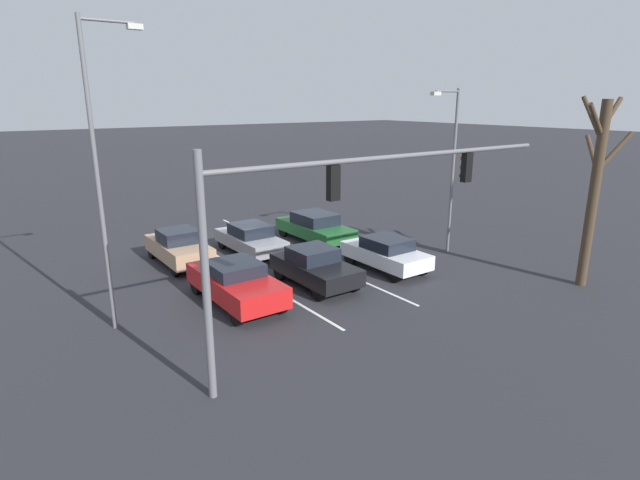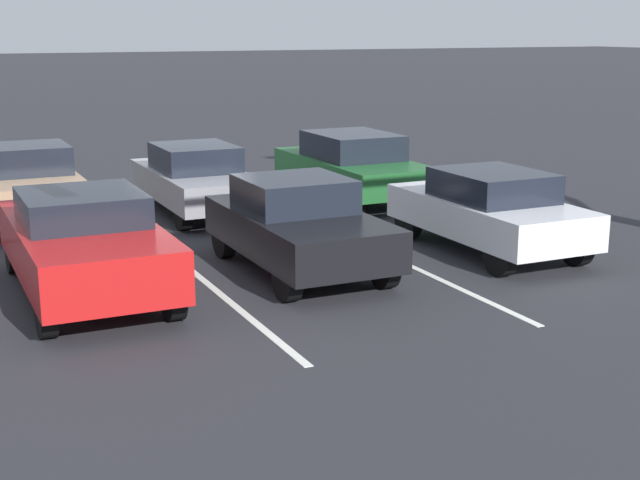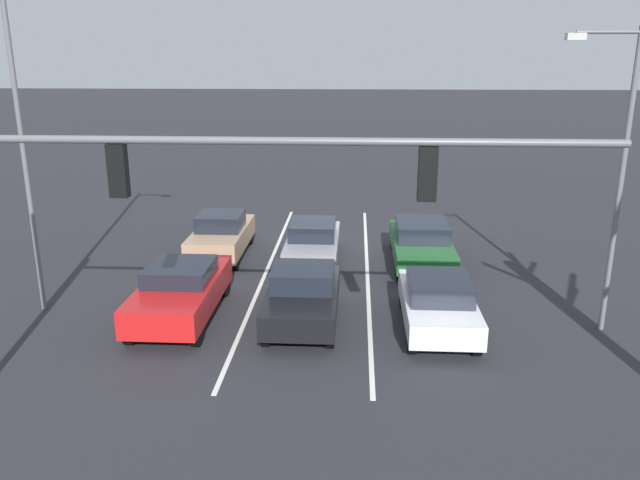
{
  "view_description": "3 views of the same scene",
  "coord_description": "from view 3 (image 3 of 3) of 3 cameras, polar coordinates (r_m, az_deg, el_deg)",
  "views": [
    {
      "loc": [
        10.83,
        21.92,
        7.14
      ],
      "look_at": [
        -0.17,
        6.47,
        1.81
      ],
      "focal_mm": 28.0,
      "sensor_mm": 36.0,
      "label": 1
    },
    {
      "loc": [
        5.75,
        19.41,
        3.91
      ],
      "look_at": [
        0.69,
        8.6,
        1.04
      ],
      "focal_mm": 50.0,
      "sensor_mm": 36.0,
      "label": 2
    },
    {
      "loc": [
        -1.26,
        22.13,
        6.97
      ],
      "look_at": [
        -0.29,
        5.37,
        2.02
      ],
      "focal_mm": 35.0,
      "sensor_mm": 36.0,
      "label": 3
    }
  ],
  "objects": [
    {
      "name": "car_gray_midlane_second",
      "position": [
        21.84,
        -0.66,
        -0.13
      ],
      "size": [
        1.77,
        4.32,
        1.46
      ],
      "color": "gray",
      "rests_on": "ground_plane"
    },
    {
      "name": "street_lamp_right_shoulder",
      "position": [
        18.46,
        -25.36,
        9.84
      ],
      "size": [
        1.81,
        0.24,
        9.46
      ],
      "color": "slate",
      "rests_on": "ground_plane"
    },
    {
      "name": "lane_stripe_left_divider",
      "position": [
        21.1,
        4.34,
        -2.9
      ],
      "size": [
        0.12,
        16.45,
        0.01
      ],
      "primitive_type": "cube",
      "color": "silver",
      "rests_on": "ground_plane"
    },
    {
      "name": "lane_stripe_center_divider",
      "position": [
        21.3,
        -4.86,
        -2.72
      ],
      "size": [
        0.12,
        16.45,
        0.01
      ],
      "primitive_type": "cube",
      "color": "silver",
      "rests_on": "ground_plane"
    },
    {
      "name": "ground_plane",
      "position": [
        23.24,
        0.06,
        -1.03
      ],
      "size": [
        240.0,
        240.0,
        0.0
      ],
      "primitive_type": "plane",
      "color": "#28282D"
    },
    {
      "name": "car_tan_rightlane_second",
      "position": [
        22.77,
        -9.01,
        0.47
      ],
      "size": [
        1.77,
        4.22,
        1.59
      ],
      "color": "tan",
      "rests_on": "ground_plane"
    },
    {
      "name": "traffic_signal_gantry",
      "position": [
        11.65,
        -16.36,
        3.57
      ],
      "size": [
        12.57,
        0.37,
        6.11
      ],
      "color": "slate",
      "rests_on": "ground_plane"
    },
    {
      "name": "car_black_midlane_front",
      "position": [
        16.86,
        -1.59,
        -5.13
      ],
      "size": [
        1.87,
        4.01,
        1.53
      ],
      "color": "black",
      "rests_on": "ground_plane"
    },
    {
      "name": "street_lamp_left_shoulder",
      "position": [
        17.12,
        25.39,
        6.29
      ],
      "size": [
        1.78,
        0.24,
        7.67
      ],
      "color": "slate",
      "rests_on": "ground_plane"
    },
    {
      "name": "car_red_rightlane_front",
      "position": [
        17.6,
        -12.61,
        -4.49
      ],
      "size": [
        1.94,
        4.64,
        1.55
      ],
      "color": "red",
      "rests_on": "ground_plane"
    },
    {
      "name": "car_white_leftlane_front",
      "position": [
        16.75,
        10.73,
        -5.64
      ],
      "size": [
        1.81,
        4.08,
        1.46
      ],
      "color": "silver",
      "rests_on": "ground_plane"
    },
    {
      "name": "car_darkgreen_leftlane_second",
      "position": [
        21.91,
        9.23,
        -0.18
      ],
      "size": [
        1.95,
        4.74,
        1.52
      ],
      "color": "#1E5928",
      "rests_on": "ground_plane"
    }
  ]
}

